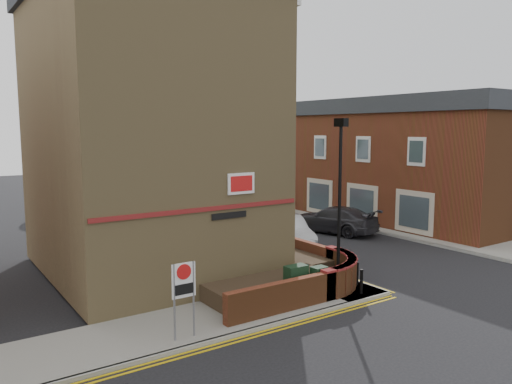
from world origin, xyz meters
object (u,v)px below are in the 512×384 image
at_px(zone_sign, 184,286).
at_px(silver_car_near, 287,231).
at_px(lamppost, 339,204).
at_px(utility_cabinet_large, 296,282).

bearing_deg(zone_sign, silver_car_near, 38.65).
height_order(lamppost, utility_cabinet_large, lamppost).
xyz_separation_m(lamppost, silver_car_near, (3.02, 7.00, -2.55)).
distance_m(utility_cabinet_large, zone_sign, 4.86).
xyz_separation_m(utility_cabinet_large, zone_sign, (-4.70, -0.80, 0.92)).
bearing_deg(silver_car_near, utility_cabinet_large, -106.53).
distance_m(lamppost, utility_cabinet_large, 3.24).
height_order(lamppost, zone_sign, lamppost).
distance_m(utility_cabinet_large, silver_car_near, 8.47).
height_order(zone_sign, silver_car_near, zone_sign).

